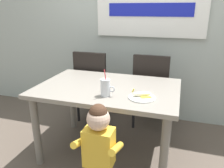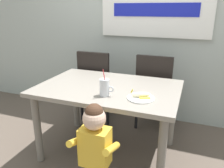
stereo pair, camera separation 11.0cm
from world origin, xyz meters
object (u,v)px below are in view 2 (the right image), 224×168
dining_chair_left (97,82)px  snack_plate (141,98)px  milk_cup (105,88)px  toddler_standing (95,143)px  dining_table (109,96)px  peeled_banana (141,95)px  dining_chair_right (154,88)px

dining_chair_left → snack_plate: dining_chair_left is taller
milk_cup → snack_plate: size_ratio=1.07×
toddler_standing → snack_plate: toddler_standing is taller
dining_table → snack_plate: size_ratio=5.89×
snack_plate → dining_table: bearing=151.5°
peeled_banana → dining_chair_right: bearing=92.1°
dining_chair_left → peeled_banana: 1.17m
dining_chair_right → milk_cup: size_ratio=3.89×
dining_chair_left → dining_chair_right: 0.75m
dining_chair_left → peeled_banana: bearing=133.3°
dining_table → dining_chair_left: bearing=122.8°
dining_table → dining_chair_right: dining_chair_right is taller
dining_table → toddler_standing: bearing=-77.8°
dining_chair_left → milk_cup: size_ratio=3.89×
dining_chair_left → milk_cup: milk_cup is taller
dining_table → peeled_banana: 0.43m
snack_plate → peeled_banana: peeled_banana is taller
peeled_banana → milk_cup: bearing=-169.6°
dining_chair_left → snack_plate: (0.79, -0.85, 0.21)m
dining_table → dining_chair_left: dining_chair_left is taller
dining_chair_right → milk_cup: (-0.27, -0.93, 0.27)m
dining_chair_right → toddler_standing: 1.32m
milk_cup → snack_plate: bearing=7.6°
snack_plate → dining_chair_left: bearing=132.9°
dining_chair_right → snack_plate: dining_chair_right is taller
dining_table → dining_chair_left: 0.77m
dining_chair_right → toddler_standing: dining_chair_right is taller
toddler_standing → milk_cup: milk_cup is taller
snack_plate → peeled_banana: 0.03m
dining_table → milk_cup: 0.30m
dining_table → snack_plate: snack_plate is taller
dining_table → peeled_banana: (0.37, -0.19, 0.13)m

